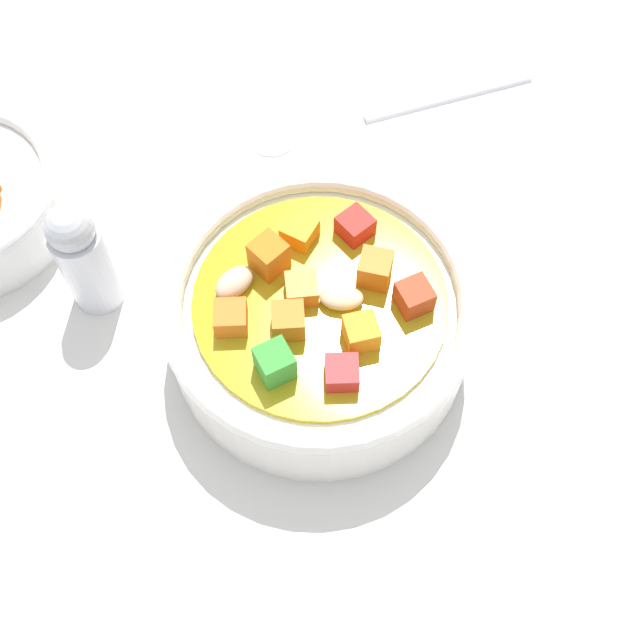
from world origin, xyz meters
The scene contains 4 objects.
ground_plane centered at (0.00, 0.00, -1.00)cm, with size 140.00×140.00×2.00cm, color silver.
soup_bowl_main centered at (-0.01, 0.00, 3.15)cm, with size 17.97×17.97×7.24cm.
spoon centered at (11.16, 14.43, 0.43)cm, with size 21.23×4.39×0.91cm.
pepper_shaker centered at (-11.00, 9.11, 4.32)cm, with size 3.14×3.14×8.70cm.
Camera 1 is at (-9.74, -20.07, 44.70)cm, focal length 45.77 mm.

